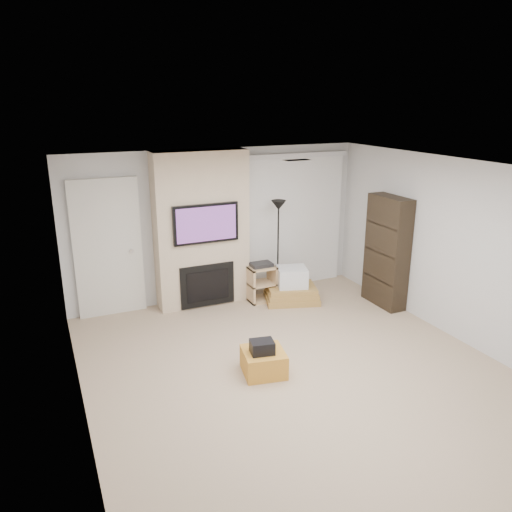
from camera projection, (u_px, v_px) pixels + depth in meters
name	position (u px, v px, depth m)	size (l,w,h in m)	color
floor	(295.00, 369.00, 6.26)	(5.00, 5.50, 0.00)	tan
ceiling	(300.00, 169.00, 5.50)	(5.00, 5.50, 0.00)	white
wall_back	(218.00, 225.00, 8.28)	(5.00, 2.50, 0.00)	silver
wall_front	(486.00, 397.00, 3.49)	(5.00, 2.50, 0.00)	silver
wall_left	(74.00, 311.00, 4.91)	(5.50, 2.50, 0.00)	silver
wall_right	(457.00, 251.00, 6.85)	(5.50, 2.50, 0.00)	silver
hvac_vent	(297.00, 160.00, 6.36)	(0.35, 0.18, 0.01)	silver
ottoman	(264.00, 362.00, 6.14)	(0.50, 0.50, 0.30)	#C9892E
black_bag	(262.00, 347.00, 6.03)	(0.28, 0.22, 0.16)	black
fireplace_wall	(202.00, 231.00, 7.96)	(1.50, 0.47, 2.50)	beige
entry_door	(108.00, 249.00, 7.60)	(1.02, 0.11, 2.14)	silver
vertical_blinds	(294.00, 216.00, 8.77)	(1.98, 0.10, 2.37)	silver
floor_lamp	(278.00, 222.00, 8.22)	(0.25, 0.25, 1.67)	black
av_stand	(261.00, 281.00, 8.32)	(0.45, 0.38, 0.66)	tan
box_stack	(292.00, 288.00, 8.33)	(1.02, 0.89, 0.58)	#AF8443
bookshelf	(387.00, 252.00, 8.01)	(0.30, 0.80, 1.80)	black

